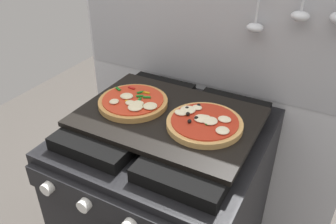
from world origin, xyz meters
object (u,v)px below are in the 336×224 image
at_px(stove, 168,219).
at_px(pizza_right, 204,123).
at_px(baking_tray, 168,117).
at_px(pizza_left, 133,102).

xyz_separation_m(stove, pizza_right, (0.12, -0.00, 0.48)).
height_order(stove, baking_tray, baking_tray).
relative_size(stove, pizza_right, 4.06).
distance_m(baking_tray, pizza_right, 0.12).
height_order(baking_tray, pizza_left, pizza_left).
bearing_deg(baking_tray, pizza_right, -2.59).
distance_m(stove, baking_tray, 0.46).
height_order(stove, pizza_right, pizza_right).
xyz_separation_m(baking_tray, pizza_right, (0.12, -0.01, 0.02)).
distance_m(stove, pizza_right, 0.49).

